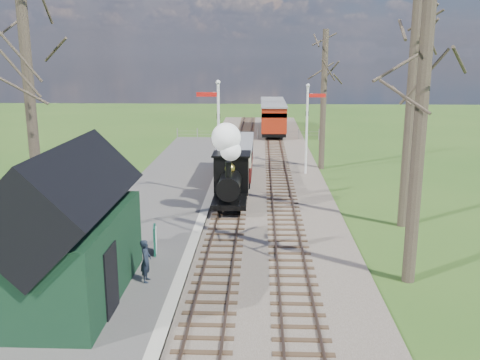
{
  "coord_description": "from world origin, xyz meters",
  "views": [
    {
      "loc": [
        1.47,
        -11.05,
        7.55
      ],
      "look_at": [
        0.48,
        13.83,
        1.6
      ],
      "focal_mm": 40.0,
      "sensor_mm": 36.0,
      "label": 1
    }
  ],
  "objects_px": {
    "semaphore_far": "(308,122)",
    "red_carriage_b": "(272,113)",
    "sign_board": "(155,240)",
    "red_carriage_a": "(273,119)",
    "person": "(146,261)",
    "station_shed": "(69,233)",
    "locomotive": "(230,171)",
    "bench": "(101,286)",
    "coach": "(236,157)",
    "semaphore_near": "(217,131)"
  },
  "relations": [
    {
      "from": "semaphore_near",
      "to": "red_carriage_a",
      "type": "bearing_deg",
      "value": 81.13
    },
    {
      "from": "person",
      "to": "station_shed",
      "type": "bearing_deg",
      "value": 119.53
    },
    {
      "from": "sign_board",
      "to": "red_carriage_a",
      "type": "bearing_deg",
      "value": 80.41
    },
    {
      "from": "semaphore_far",
      "to": "red_carriage_b",
      "type": "bearing_deg",
      "value": 94.81
    },
    {
      "from": "locomotive",
      "to": "bench",
      "type": "xyz_separation_m",
      "value": [
        -3.4,
        -10.13,
        -1.45
      ]
    },
    {
      "from": "semaphore_near",
      "to": "locomotive",
      "type": "xyz_separation_m",
      "value": [
        0.76,
        -1.86,
        -1.64
      ]
    },
    {
      "from": "bench",
      "to": "semaphore_near",
      "type": "bearing_deg",
      "value": 77.59
    },
    {
      "from": "semaphore_far",
      "to": "red_carriage_a",
      "type": "xyz_separation_m",
      "value": [
        -1.77,
        15.58,
        -1.7
      ]
    },
    {
      "from": "person",
      "to": "bench",
      "type": "bearing_deg",
      "value": 134.97
    },
    {
      "from": "sign_board",
      "to": "person",
      "type": "xyz_separation_m",
      "value": [
        0.19,
        -2.49,
        0.18
      ]
    },
    {
      "from": "semaphore_far",
      "to": "sign_board",
      "type": "height_order",
      "value": "semaphore_far"
    },
    {
      "from": "station_shed",
      "to": "semaphore_far",
      "type": "xyz_separation_m",
      "value": [
        8.67,
        18.0,
        1.08
      ]
    },
    {
      "from": "person",
      "to": "coach",
      "type": "bearing_deg",
      "value": -9.31
    },
    {
      "from": "bench",
      "to": "semaphore_far",
      "type": "bearing_deg",
      "value": 66.61
    },
    {
      "from": "red_carriage_b",
      "to": "sign_board",
      "type": "height_order",
      "value": "red_carriage_b"
    },
    {
      "from": "station_shed",
      "to": "locomotive",
      "type": "distance_m",
      "value": 11.02
    },
    {
      "from": "red_carriage_a",
      "to": "semaphore_far",
      "type": "bearing_deg",
      "value": -83.5
    },
    {
      "from": "station_shed",
      "to": "person",
      "type": "distance_m",
      "value": 2.72
    },
    {
      "from": "station_shed",
      "to": "locomotive",
      "type": "relative_size",
      "value": 1.47
    },
    {
      "from": "sign_board",
      "to": "red_carriage_b",
      "type": "bearing_deg",
      "value": 81.88
    },
    {
      "from": "coach",
      "to": "bench",
      "type": "bearing_deg",
      "value": -101.89
    },
    {
      "from": "coach",
      "to": "red_carriage_a",
      "type": "height_order",
      "value": "red_carriage_a"
    },
    {
      "from": "red_carriage_a",
      "to": "person",
      "type": "xyz_separation_m",
      "value": [
        -4.86,
        -32.39,
        -0.73
      ]
    },
    {
      "from": "semaphore_far",
      "to": "bench",
      "type": "relative_size",
      "value": 4.38
    },
    {
      "from": "red_carriage_a",
      "to": "sign_board",
      "type": "height_order",
      "value": "red_carriage_a"
    },
    {
      "from": "sign_board",
      "to": "bench",
      "type": "xyz_separation_m",
      "value": [
        -0.96,
        -3.67,
        -0.2
      ]
    },
    {
      "from": "station_shed",
      "to": "person",
      "type": "xyz_separation_m",
      "value": [
        2.04,
        1.19,
        -1.35
      ]
    },
    {
      "from": "locomotive",
      "to": "bench",
      "type": "bearing_deg",
      "value": -108.53
    },
    {
      "from": "station_shed",
      "to": "semaphore_far",
      "type": "height_order",
      "value": "semaphore_far"
    },
    {
      "from": "semaphore_near",
      "to": "sign_board",
      "type": "distance_m",
      "value": 8.97
    },
    {
      "from": "bench",
      "to": "person",
      "type": "height_order",
      "value": "person"
    },
    {
      "from": "semaphore_far",
      "to": "red_carriage_b",
      "type": "distance_m",
      "value": 21.22
    },
    {
      "from": "sign_board",
      "to": "station_shed",
      "type": "bearing_deg",
      "value": -116.62
    },
    {
      "from": "station_shed",
      "to": "semaphore_near",
      "type": "xyz_separation_m",
      "value": [
        3.53,
        12.0,
        1.35
      ]
    },
    {
      "from": "bench",
      "to": "coach",
      "type": "bearing_deg",
      "value": 78.11
    },
    {
      "from": "bench",
      "to": "red_carriage_a",
      "type": "bearing_deg",
      "value": 79.85
    },
    {
      "from": "semaphore_far",
      "to": "person",
      "type": "height_order",
      "value": "semaphore_far"
    },
    {
      "from": "red_carriage_b",
      "to": "person",
      "type": "xyz_separation_m",
      "value": [
        -4.86,
        -37.89,
        -0.73
      ]
    },
    {
      "from": "red_carriage_b",
      "to": "sign_board",
      "type": "bearing_deg",
      "value": -98.12
    },
    {
      "from": "semaphore_near",
      "to": "coach",
      "type": "distance_m",
      "value": 4.79
    },
    {
      "from": "station_shed",
      "to": "person",
      "type": "relative_size",
      "value": 4.39
    },
    {
      "from": "station_shed",
      "to": "semaphore_far",
      "type": "relative_size",
      "value": 1.1
    },
    {
      "from": "bench",
      "to": "station_shed",
      "type": "bearing_deg",
      "value": -179.21
    },
    {
      "from": "locomotive",
      "to": "semaphore_far",
      "type": "bearing_deg",
      "value": 60.83
    },
    {
      "from": "red_carriage_a",
      "to": "red_carriage_b",
      "type": "relative_size",
      "value": 1.0
    },
    {
      "from": "semaphore_far",
      "to": "person",
      "type": "bearing_deg",
      "value": -111.53
    },
    {
      "from": "red_carriage_b",
      "to": "person",
      "type": "bearing_deg",
      "value": -97.31
    },
    {
      "from": "station_shed",
      "to": "bench",
      "type": "xyz_separation_m",
      "value": [
        0.89,
        0.01,
        -1.73
      ]
    },
    {
      "from": "coach",
      "to": "person",
      "type": "distance_m",
      "value": 15.19
    },
    {
      "from": "coach",
      "to": "red_carriage_a",
      "type": "xyz_separation_m",
      "value": [
        2.6,
        17.38,
        0.19
      ]
    }
  ]
}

